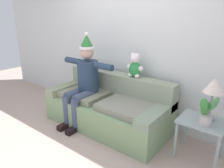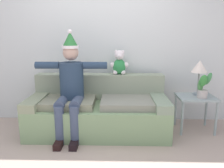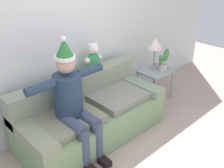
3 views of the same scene
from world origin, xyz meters
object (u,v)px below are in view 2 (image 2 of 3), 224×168
object	(u,v)px
person_seated	(70,84)
side_table	(196,102)
teddy_bear	(119,63)
potted_plant	(203,87)
couch	(99,110)
table_lamp	(200,68)

from	to	relation	value
person_seated	side_table	world-z (taller)	person_seated
teddy_bear	side_table	bearing A→B (deg)	-11.90
side_table	potted_plant	xyz separation A→B (m)	(0.05, -0.10, 0.25)
couch	table_lamp	world-z (taller)	table_lamp
couch	person_seated	xyz separation A→B (m)	(-0.38, -0.17, 0.44)
side_table	potted_plant	size ratio (longest dim) A/B	1.43
couch	side_table	size ratio (longest dim) A/B	3.68
couch	potted_plant	xyz separation A→B (m)	(1.51, -0.07, 0.38)
teddy_bear	side_table	size ratio (longest dim) A/B	0.70
potted_plant	person_seated	bearing A→B (deg)	-177.01
couch	potted_plant	world-z (taller)	potted_plant
teddy_bear	person_seated	bearing A→B (deg)	-147.26
person_seated	potted_plant	distance (m)	1.89
person_seated	side_table	size ratio (longest dim) A/B	2.76
couch	table_lamp	size ratio (longest dim) A/B	3.82
potted_plant	teddy_bear	bearing A→B (deg)	164.10
person_seated	side_table	bearing A→B (deg)	6.19
person_seated	table_lamp	world-z (taller)	person_seated
person_seated	potted_plant	size ratio (longest dim) A/B	3.93
table_lamp	potted_plant	size ratio (longest dim) A/B	1.37
person_seated	side_table	xyz separation A→B (m)	(1.83, 0.20, -0.31)
person_seated	table_lamp	bearing A→B (deg)	8.66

